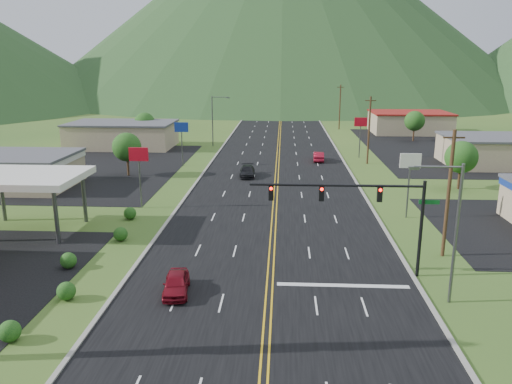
# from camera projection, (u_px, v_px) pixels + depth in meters

# --- Properties ---
(traffic_signal) EXTENTS (13.10, 0.43, 7.00)m
(traffic_signal) POSITION_uv_depth(u_px,v_px,m) (364.00, 203.00, 34.60)
(traffic_signal) COLOR black
(traffic_signal) RESTS_ON ground
(streetlight_east) EXTENTS (3.28, 0.25, 9.00)m
(streetlight_east) POSITION_uv_depth(u_px,v_px,m) (452.00, 225.00, 30.53)
(streetlight_east) COLOR #59595E
(streetlight_east) RESTS_ON ground
(streetlight_west) EXTENTS (3.28, 0.25, 9.00)m
(streetlight_west) POSITION_uv_depth(u_px,v_px,m) (214.00, 118.00, 89.71)
(streetlight_west) COLOR #59595E
(streetlight_west) RESTS_ON ground
(gas_canopy) EXTENTS (10.00, 8.00, 5.30)m
(gas_canopy) POSITION_uv_depth(u_px,v_px,m) (24.00, 179.00, 43.95)
(gas_canopy) COLOR white
(gas_canopy) RESTS_ON ground
(building_west_mid) EXTENTS (14.40, 10.40, 4.10)m
(building_west_mid) POSITION_uv_depth(u_px,v_px,m) (13.00, 169.00, 60.60)
(building_west_mid) COLOR tan
(building_west_mid) RESTS_ON ground
(building_west_far) EXTENTS (18.40, 11.40, 4.50)m
(building_west_far) POSITION_uv_depth(u_px,v_px,m) (123.00, 135.00, 89.37)
(building_west_far) COLOR tan
(building_west_far) RESTS_ON ground
(building_east_mid) EXTENTS (14.40, 11.40, 4.30)m
(building_east_mid) POSITION_uv_depth(u_px,v_px,m) (494.00, 151.00, 73.67)
(building_east_mid) COLOR tan
(building_east_mid) RESTS_ON ground
(building_east_far) EXTENTS (16.40, 12.40, 4.50)m
(building_east_far) POSITION_uv_depth(u_px,v_px,m) (409.00, 122.00, 107.67)
(building_east_far) COLOR tan
(building_east_far) RESTS_ON ground
(pole_sign_west_a) EXTENTS (2.00, 0.18, 6.40)m
(pole_sign_west_a) POSITION_uv_depth(u_px,v_px,m) (139.00, 160.00, 51.21)
(pole_sign_west_a) COLOR #59595E
(pole_sign_west_a) RESTS_ON ground
(pole_sign_west_b) EXTENTS (2.00, 0.18, 6.40)m
(pole_sign_west_b) POSITION_uv_depth(u_px,v_px,m) (181.00, 132.00, 72.47)
(pole_sign_west_b) COLOR #59595E
(pole_sign_west_b) RESTS_ON ground
(pole_sign_east_a) EXTENTS (2.00, 0.18, 6.40)m
(pole_sign_east_a) POSITION_uv_depth(u_px,v_px,m) (410.00, 167.00, 47.86)
(pole_sign_east_a) COLOR #59595E
(pole_sign_east_a) RESTS_ON ground
(pole_sign_east_b) EXTENTS (2.00, 0.18, 6.40)m
(pole_sign_east_b) POSITION_uv_depth(u_px,v_px,m) (361.00, 126.00, 78.77)
(pole_sign_east_b) COLOR #59595E
(pole_sign_east_b) RESTS_ON ground
(tree_west_a) EXTENTS (3.84, 3.84, 5.82)m
(tree_west_a) POSITION_uv_depth(u_px,v_px,m) (127.00, 147.00, 66.32)
(tree_west_a) COLOR #382314
(tree_west_a) RESTS_ON ground
(tree_west_b) EXTENTS (3.84, 3.84, 5.82)m
(tree_west_b) POSITION_uv_depth(u_px,v_px,m) (145.00, 123.00, 92.67)
(tree_west_b) COLOR #382314
(tree_west_b) RESTS_ON ground
(tree_east_a) EXTENTS (3.84, 3.84, 5.82)m
(tree_east_a) POSITION_uv_depth(u_px,v_px,m) (461.00, 157.00, 59.27)
(tree_east_a) COLOR #382314
(tree_east_a) RESTS_ON ground
(tree_east_b) EXTENTS (3.84, 3.84, 5.82)m
(tree_east_b) POSITION_uv_depth(u_px,v_px,m) (415.00, 121.00, 95.77)
(tree_east_b) COLOR #382314
(tree_east_b) RESTS_ON ground
(utility_pole_a) EXTENTS (1.60, 0.28, 10.00)m
(utility_pole_a) POSITION_uv_depth(u_px,v_px,m) (449.00, 193.00, 38.15)
(utility_pole_a) COLOR #382314
(utility_pole_a) RESTS_ON ground
(utility_pole_b) EXTENTS (1.60, 0.28, 10.00)m
(utility_pole_b) POSITION_uv_depth(u_px,v_px,m) (369.00, 130.00, 73.90)
(utility_pole_b) COLOR #382314
(utility_pole_b) RESTS_ON ground
(utility_pole_c) EXTENTS (1.60, 0.28, 10.00)m
(utility_pole_c) POSITION_uv_depth(u_px,v_px,m) (340.00, 107.00, 112.54)
(utility_pole_c) COLOR #382314
(utility_pole_c) RESTS_ON ground
(utility_pole_d) EXTENTS (1.60, 0.28, 10.00)m
(utility_pole_d) POSITION_uv_depth(u_px,v_px,m) (326.00, 95.00, 151.19)
(utility_pole_d) COLOR #382314
(utility_pole_d) RESTS_ON ground
(car_red_near) EXTENTS (2.07, 4.18, 1.37)m
(car_red_near) POSITION_uv_depth(u_px,v_px,m) (176.00, 284.00, 32.83)
(car_red_near) COLOR maroon
(car_red_near) RESTS_ON ground
(car_dark_mid) EXTENTS (2.20, 4.90, 1.40)m
(car_dark_mid) POSITION_uv_depth(u_px,v_px,m) (247.00, 172.00, 66.47)
(car_dark_mid) COLOR black
(car_dark_mid) RESTS_ON ground
(car_red_far) EXTENTS (1.68, 4.45, 1.45)m
(car_red_far) POSITION_uv_depth(u_px,v_px,m) (319.00, 157.00, 76.82)
(car_red_far) COLOR maroon
(car_red_far) RESTS_ON ground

